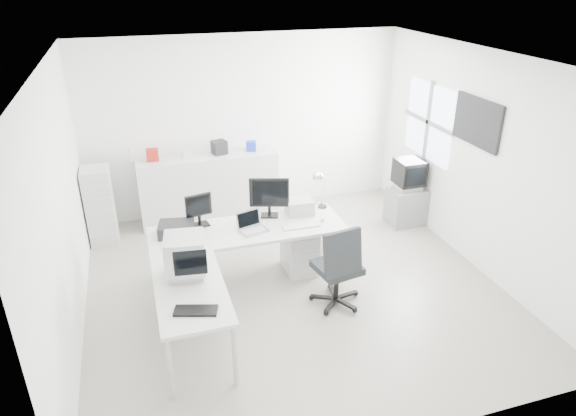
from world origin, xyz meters
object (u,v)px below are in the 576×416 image
object	(u,v)px
main_desk	(249,255)
filing_cabinet	(100,206)
inkjet_printer	(176,229)
crt_tv	(409,175)
sideboard	(209,187)
side_desk	(193,319)
lcd_monitor_large	(269,198)
laptop	(253,224)
crt_monitor	(185,256)
tv_cabinet	(406,206)
laser_printer	(300,206)
lcd_monitor_small	(199,211)
drawer_pedestal	(300,250)
office_chair	(337,263)

from	to	relation	value
main_desk	filing_cabinet	bearing A→B (deg)	136.96
inkjet_printer	crt_tv	world-z (taller)	crt_tv
crt_tv	filing_cabinet	size ratio (longest dim) A/B	0.45
inkjet_printer	crt_tv	xyz separation A→B (m)	(3.56, 0.76, -0.01)
main_desk	sideboard	bearing A→B (deg)	95.06
side_desk	lcd_monitor_large	bearing A→B (deg)	48.37
lcd_monitor_large	filing_cabinet	distance (m)	2.60
inkjet_printer	laptop	world-z (taller)	laptop
side_desk	crt_tv	distance (m)	4.09
crt_monitor	tv_cabinet	distance (m)	4.01
crt_monitor	tv_cabinet	xyz separation A→B (m)	(3.56, 1.71, -0.69)
main_desk	laser_printer	world-z (taller)	laser_printer
crt_monitor	tv_cabinet	size ratio (longest dim) A/B	0.78
lcd_monitor_large	main_desk	bearing A→B (deg)	-127.44
lcd_monitor_small	laser_printer	size ratio (longest dim) A/B	1.22
lcd_monitor_large	crt_tv	size ratio (longest dim) A/B	1.05
drawer_pedestal	lcd_monitor_large	distance (m)	0.82
laptop	main_desk	bearing A→B (deg)	100.27
drawer_pedestal	filing_cabinet	size ratio (longest dim) A/B	0.54
office_chair	laptop	bearing A→B (deg)	130.40
main_desk	crt_monitor	distance (m)	1.35
tv_cabinet	filing_cabinet	distance (m)	4.58
lcd_monitor_small	sideboard	size ratio (longest dim) A/B	0.19
inkjet_printer	filing_cabinet	size ratio (longest dim) A/B	0.37
inkjet_printer	sideboard	world-z (taller)	sideboard
main_desk	crt_tv	xyz separation A→B (m)	(2.71, 0.86, 0.44)
sideboard	main_desk	bearing A→B (deg)	-84.94
drawer_pedestal	inkjet_printer	distance (m)	1.64
tv_cabinet	lcd_monitor_small	bearing A→B (deg)	-169.50
main_desk	laser_printer	bearing A→B (deg)	16.35
drawer_pedestal	laptop	xyz separation A→B (m)	(-0.65, -0.15, 0.55)
office_chair	filing_cabinet	xyz separation A→B (m)	(-2.67, 2.46, 0.02)
sideboard	tv_cabinet	bearing A→B (deg)	-20.72
drawer_pedestal	crt_tv	distance (m)	2.23
tv_cabinet	main_desk	bearing A→B (deg)	-162.51
office_chair	tv_cabinet	size ratio (longest dim) A/B	1.85
drawer_pedestal	inkjet_printer	xyz separation A→B (m)	(-1.55, 0.05, 0.52)
lcd_monitor_small	office_chair	world-z (taller)	lcd_monitor_small
laser_printer	crt_monitor	world-z (taller)	crt_monitor
side_desk	lcd_monitor_large	distance (m)	1.92
main_desk	office_chair	bearing A→B (deg)	-41.85
drawer_pedestal	filing_cabinet	distance (m)	2.98
laser_printer	tv_cabinet	size ratio (longest dim) A/B	0.57
laptop	crt_monitor	world-z (taller)	crt_monitor
main_desk	lcd_monitor_small	size ratio (longest dim) A/B	5.83
side_desk	inkjet_printer	distance (m)	1.28
main_desk	laptop	size ratio (longest dim) A/B	7.66
main_desk	crt_tv	world-z (taller)	crt_tv
lcd_monitor_large	office_chair	size ratio (longest dim) A/B	0.48
main_desk	side_desk	world-z (taller)	same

